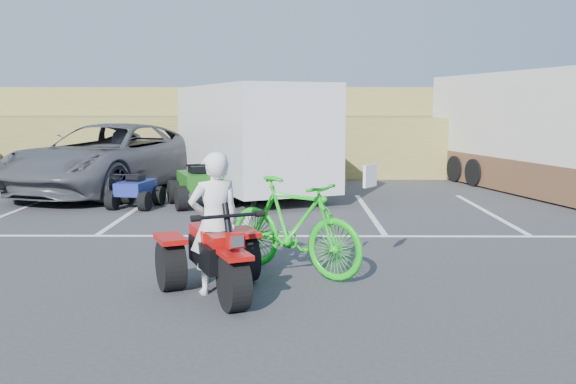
{
  "coord_description": "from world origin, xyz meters",
  "views": [
    {
      "loc": [
        0.97,
        -8.69,
        2.43
      ],
      "look_at": [
        0.89,
        1.24,
        1.0
      ],
      "focal_mm": 38.0,
      "sensor_mm": 36.0,
      "label": 1
    }
  ],
  "objects_px": {
    "rider": "(215,223)",
    "green_dirt_bike": "(293,226)",
    "quad_atv_blue": "(137,207)",
    "red_trike_atv": "(219,296)",
    "quad_atv_green": "(199,206)",
    "cargo_trailer": "(250,136)",
    "grey_pickup": "(110,158)",
    "rv_motorhome": "(550,142)"
  },
  "relations": [
    {
      "from": "red_trike_atv",
      "to": "quad_atv_blue",
      "type": "height_order",
      "value": "red_trike_atv"
    },
    {
      "from": "quad_atv_green",
      "to": "quad_atv_blue",
      "type": "bearing_deg",
      "value": 169.49
    },
    {
      "from": "green_dirt_bike",
      "to": "grey_pickup",
      "type": "height_order",
      "value": "grey_pickup"
    },
    {
      "from": "red_trike_atv",
      "to": "grey_pickup",
      "type": "height_order",
      "value": "grey_pickup"
    },
    {
      "from": "rv_motorhome",
      "to": "red_trike_atv",
      "type": "bearing_deg",
      "value": -146.04
    },
    {
      "from": "rider",
      "to": "quad_atv_blue",
      "type": "height_order",
      "value": "rider"
    },
    {
      "from": "rv_motorhome",
      "to": "quad_atv_green",
      "type": "relative_size",
      "value": 5.62
    },
    {
      "from": "green_dirt_bike",
      "to": "rider",
      "type": "bearing_deg",
      "value": 169.17
    },
    {
      "from": "grey_pickup",
      "to": "quad_atv_blue",
      "type": "xyz_separation_m",
      "value": [
        1.39,
        -2.64,
        -0.95
      ]
    },
    {
      "from": "cargo_trailer",
      "to": "quad_atv_blue",
      "type": "relative_size",
      "value": 5.14
    },
    {
      "from": "rider",
      "to": "green_dirt_bike",
      "type": "relative_size",
      "value": 0.79
    },
    {
      "from": "red_trike_atv",
      "to": "rv_motorhome",
      "type": "xyz_separation_m",
      "value": [
        7.96,
        9.15,
        1.42
      ]
    },
    {
      "from": "cargo_trailer",
      "to": "rider",
      "type": "bearing_deg",
      "value": -112.22
    },
    {
      "from": "rv_motorhome",
      "to": "quad_atv_green",
      "type": "xyz_separation_m",
      "value": [
        -9.29,
        -2.17,
        -1.42
      ]
    },
    {
      "from": "rv_motorhome",
      "to": "quad_atv_green",
      "type": "bearing_deg",
      "value": 178.13
    },
    {
      "from": "green_dirt_bike",
      "to": "quad_atv_green",
      "type": "bearing_deg",
      "value": 57.53
    },
    {
      "from": "grey_pickup",
      "to": "green_dirt_bike",
      "type": "bearing_deg",
      "value": -40.92
    },
    {
      "from": "quad_atv_green",
      "to": "grey_pickup",
      "type": "bearing_deg",
      "value": 119.6
    },
    {
      "from": "rider",
      "to": "quad_atv_green",
      "type": "distance_m",
      "value": 7.02
    },
    {
      "from": "rider",
      "to": "cargo_trailer",
      "type": "relative_size",
      "value": 0.27
    },
    {
      "from": "quad_atv_blue",
      "to": "rider",
      "type": "bearing_deg",
      "value": -58.22
    },
    {
      "from": "green_dirt_bike",
      "to": "cargo_trailer",
      "type": "bearing_deg",
      "value": 44.72
    },
    {
      "from": "quad_atv_blue",
      "to": "quad_atv_green",
      "type": "xyz_separation_m",
      "value": [
        1.44,
        0.25,
        0.0
      ]
    },
    {
      "from": "grey_pickup",
      "to": "quad_atv_green",
      "type": "relative_size",
      "value": 4.09
    },
    {
      "from": "quad_atv_green",
      "to": "rider",
      "type": "bearing_deg",
      "value": -99.62
    },
    {
      "from": "rv_motorhome",
      "to": "quad_atv_green",
      "type": "height_order",
      "value": "rv_motorhome"
    },
    {
      "from": "green_dirt_bike",
      "to": "quad_atv_green",
      "type": "height_order",
      "value": "green_dirt_bike"
    },
    {
      "from": "grey_pickup",
      "to": "rv_motorhome",
      "type": "xyz_separation_m",
      "value": [
        12.13,
        -0.22,
        0.47
      ]
    },
    {
      "from": "quad_atv_blue",
      "to": "rv_motorhome",
      "type": "bearing_deg",
      "value": 22.08
    },
    {
      "from": "red_trike_atv",
      "to": "quad_atv_green",
      "type": "bearing_deg",
      "value": 77.14
    },
    {
      "from": "red_trike_atv",
      "to": "quad_atv_blue",
      "type": "distance_m",
      "value": 7.28
    },
    {
      "from": "cargo_trailer",
      "to": "quad_atv_blue",
      "type": "bearing_deg",
      "value": -160.8
    },
    {
      "from": "red_trike_atv",
      "to": "cargo_trailer",
      "type": "distance_m",
      "value": 9.21
    },
    {
      "from": "green_dirt_bike",
      "to": "cargo_trailer",
      "type": "relative_size",
      "value": 0.34
    },
    {
      "from": "rider",
      "to": "grey_pickup",
      "type": "height_order",
      "value": "grey_pickup"
    },
    {
      "from": "green_dirt_bike",
      "to": "grey_pickup",
      "type": "bearing_deg",
      "value": 68.04
    },
    {
      "from": "rv_motorhome",
      "to": "quad_atv_blue",
      "type": "bearing_deg",
      "value": 177.67
    },
    {
      "from": "grey_pickup",
      "to": "rider",
      "type": "bearing_deg",
      "value": -48.59
    },
    {
      "from": "red_trike_atv",
      "to": "quad_atv_green",
      "type": "xyz_separation_m",
      "value": [
        -1.34,
        6.98,
        0.0
      ]
    },
    {
      "from": "quad_atv_blue",
      "to": "quad_atv_green",
      "type": "height_order",
      "value": "quad_atv_green"
    },
    {
      "from": "green_dirt_bike",
      "to": "quad_atv_green",
      "type": "distance_m",
      "value": 6.37
    },
    {
      "from": "rider",
      "to": "grey_pickup",
      "type": "xyz_separation_m",
      "value": [
        -4.11,
        9.24,
        0.03
      ]
    }
  ]
}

